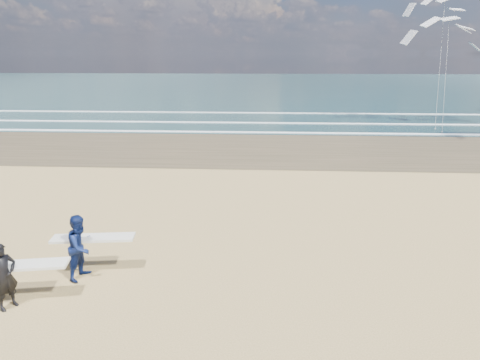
{
  "coord_description": "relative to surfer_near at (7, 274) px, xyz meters",
  "views": [
    {
      "loc": [
        5.01,
        -9.42,
        5.81
      ],
      "look_at": [
        4.1,
        6.0,
        1.23
      ],
      "focal_mm": 32.0,
      "sensor_mm": 36.0,
      "label": 1
    }
  ],
  "objects": [
    {
      "name": "foam_breakers",
      "position": [
        20.96,
        28.9,
        -0.79
      ],
      "size": [
        220.0,
        11.7,
        0.05
      ],
      "color": "white",
      "rests_on": "ground"
    },
    {
      "name": "kite_7",
      "position": [
        20.12,
        28.5,
        5.31
      ],
      "size": [
        5.74,
        4.73,
        11.19
      ],
      "color": "slate",
      "rests_on": "ground"
    },
    {
      "name": "surfer_near",
      "position": [
        0.0,
        0.0,
        0.0
      ],
      "size": [
        2.26,
        1.16,
        1.65
      ],
      "color": "black",
      "rests_on": "ground"
    },
    {
      "name": "kite_1",
      "position": [
        20.11,
        27.17,
        4.83
      ],
      "size": [
        6.57,
        4.82,
        9.75
      ],
      "color": "slate",
      "rests_on": "ground"
    },
    {
      "name": "surfer_far",
      "position": [
        1.16,
        1.51,
        0.05
      ],
      "size": [
        2.25,
        1.25,
        1.77
      ],
      "color": "#0D1A49",
      "rests_on": "ground"
    },
    {
      "name": "ocean",
      "position": [
        20.96,
        72.8,
        -0.84
      ],
      "size": [
        220.0,
        100.0,
        0.02
      ],
      "primitive_type": "cube",
      "color": "#1A383A",
      "rests_on": "ground"
    }
  ]
}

